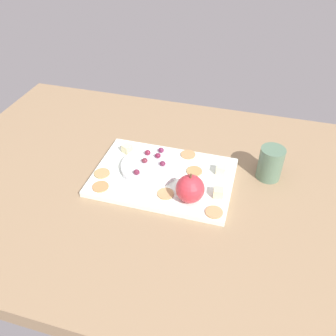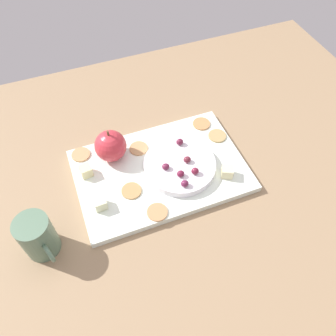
{
  "view_description": "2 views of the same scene",
  "coord_description": "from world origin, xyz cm",
  "views": [
    {
      "loc": [
        -19.47,
        72.53,
        72.48
      ],
      "look_at": [
        1.19,
        -0.27,
        10.25
      ],
      "focal_mm": 37.72,
      "sensor_mm": 36.0,
      "label": 1
    },
    {
      "loc": [
        -13.03,
        -48.02,
        71.63
      ],
      "look_at": [
        4.06,
        -3.39,
        8.81
      ],
      "focal_mm": 36.81,
      "sensor_mm": 36.0,
      "label": 2
    }
  ],
  "objects": [
    {
      "name": "cheese_cube_2",
      "position": [
        -13.74,
        3.29,
        7.87
      ],
      "size": [
        2.9,
        2.9,
        2.59
      ],
      "primitive_type": "cube",
      "rotation": [
        0.0,
        0.0,
        0.13
      ],
      "color": "beige",
      "rests_on": "platter"
    },
    {
      "name": "cracker_3",
      "position": [
        20.04,
        3.21,
        6.78
      ],
      "size": [
        4.54,
        4.54,
        0.4
      ],
      "primitive_type": "cylinder",
      "color": "tan",
      "rests_on": "platter"
    },
    {
      "name": "cheese_cube_1",
      "position": [
        16.74,
        -8.64,
        7.87
      ],
      "size": [
        3.47,
        3.47,
        2.59
      ],
      "primitive_type": "cube",
      "rotation": [
        0.0,
        0.0,
        1.11
      ],
      "color": "beige",
      "rests_on": "platter"
    },
    {
      "name": "cracker_2",
      "position": [
        0.42,
        6.37,
        6.78
      ],
      "size": [
        4.54,
        4.54,
        0.4
      ],
      "primitive_type": "cylinder",
      "color": "tan",
      "rests_on": "platter"
    },
    {
      "name": "cracker_1",
      "position": [
        -5.41,
        -5.03,
        6.78
      ],
      "size": [
        4.54,
        4.54,
        0.4
      ],
      "primitive_type": "cylinder",
      "color": "tan",
      "rests_on": "platter"
    },
    {
      "name": "cracker_5",
      "position": [
        -13.8,
        9.53,
        6.78
      ],
      "size": [
        4.54,
        4.54,
        0.4
      ],
      "primitive_type": "cylinder",
      "color": "tan",
      "rests_on": "platter"
    },
    {
      "name": "grape_0",
      "position": [
        9.0,
        -2.95,
        9.2
      ],
      "size": [
        1.75,
        1.57,
        1.47
      ],
      "primitive_type": "ellipsoid",
      "color": "maroon",
      "rests_on": "serving_dish"
    },
    {
      "name": "cracker_4",
      "position": [
        -1.83,
        -12.29,
        6.78
      ],
      "size": [
        4.54,
        4.54,
        0.4
      ],
      "primitive_type": "cylinder",
      "color": "tan",
      "rests_on": "platter"
    },
    {
      "name": "cracker_0",
      "position": [
        18.05,
        8.56,
        6.78
      ],
      "size": [
        4.54,
        4.54,
        0.4
      ],
      "primitive_type": "cylinder",
      "color": "#BB814E",
      "rests_on": "platter"
    },
    {
      "name": "cheese_cube_0",
      "position": [
        -12.81,
        -6.49,
        7.87
      ],
      "size": [
        2.68,
        2.68,
        2.59
      ],
      "primitive_type": "cube",
      "rotation": [
        0.0,
        0.0,
        0.04
      ],
      "color": "beige",
      "rests_on": "platter"
    },
    {
      "name": "grape_3",
      "position": [
        5.86,
        -9.04,
        9.25
      ],
      "size": [
        1.75,
        1.57,
        1.58
      ],
      "primitive_type": "ellipsoid",
      "color": "#631F3F",
      "rests_on": "serving_dish"
    },
    {
      "name": "cup",
      "position": [
        -26.13,
        -10.79,
        9.86
      ],
      "size": [
        6.93,
        9.88,
        9.91
      ],
      "color": "#54735B",
      "rests_on": "table"
    },
    {
      "name": "platter",
      "position": [
        2.89,
        -1.27,
        5.74
      ],
      "size": [
        39.74,
        26.68,
        1.67
      ],
      "primitive_type": "cube",
      "color": "white",
      "rests_on": "table"
    },
    {
      "name": "grape_2",
      "position": [
        3.61,
        -3.07,
        9.16
      ],
      "size": [
        1.75,
        1.57,
        1.4
      ],
      "primitive_type": "ellipsoid",
      "color": "maroon",
      "rests_on": "serving_dish"
    },
    {
      "name": "apple_whole",
      "position": [
        -6.67,
        6.46,
        10.37
      ],
      "size": [
        7.58,
        7.58,
        7.58
      ],
      "primitive_type": "sphere",
      "color": "#C12F3A",
      "rests_on": "platter"
    },
    {
      "name": "grape_1",
      "position": [
        9.44,
        2.7,
        9.27
      ],
      "size": [
        1.75,
        1.57,
        1.61
      ],
      "primitive_type": "ellipsoid",
      "color": "maroon",
      "rests_on": "serving_dish"
    },
    {
      "name": "grape_5",
      "position": [
        6.02,
        -6.22,
        9.22
      ],
      "size": [
        1.75,
        1.57,
        1.51
      ],
      "primitive_type": "ellipsoid",
      "color": "maroon",
      "rests_on": "serving_dish"
    },
    {
      "name": "grape_4",
      "position": [
        9.34,
        -6.72,
        9.29
      ],
      "size": [
        1.75,
        1.57,
        1.65
      ],
      "primitive_type": "ellipsoid",
      "color": "maroon",
      "rests_on": "serving_dish"
    },
    {
      "name": "serving_dish",
      "position": [
        7.26,
        -2.74,
        7.52
      ],
      "size": [
        16.96,
        16.96,
        1.88
      ],
      "primitive_type": "cylinder",
      "color": "white",
      "rests_on": "platter"
    },
    {
      "name": "table",
      "position": [
        0.0,
        0.0,
        2.45
      ],
      "size": [
        143.28,
        92.74,
        4.91
      ],
      "primitive_type": "cube",
      "color": "#927555",
      "rests_on": "ground"
    },
    {
      "name": "apple_stem",
      "position": [
        -6.67,
        6.46,
        14.76
      ],
      "size": [
        0.5,
        0.5,
        1.2
      ],
      "primitive_type": "cylinder",
      "color": "brown",
      "rests_on": "apple_whole"
    }
  ]
}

